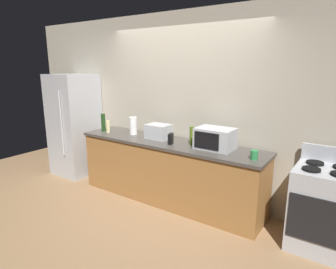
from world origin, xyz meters
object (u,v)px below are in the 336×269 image
bottle_hand_soap (108,127)px  mug_green (254,155)px  cordless_phone (171,139)px  paper_towel_roll (133,126)px  bottle_olive_oil (192,136)px  refrigerator (75,125)px  microwave (215,138)px  stove_range (322,208)px  toaster_oven (158,131)px  bottle_wine (103,122)px

bottle_hand_soap → mug_green: size_ratio=1.78×
cordless_phone → mug_green: 1.16m
cordless_phone → paper_towel_roll: bearing=152.8°
bottle_hand_soap → bottle_olive_oil: bearing=4.6°
refrigerator → bottle_hand_soap: (0.94, -0.08, 0.10)m
microwave → mug_green: size_ratio=4.46×
stove_range → refrigerator: bearing=-180.0°
toaster_oven → bottle_hand_soap: bearing=-171.0°
stove_range → bottle_wine: bottle_wine is taller
toaster_oven → mug_green: 1.49m
mug_green → bottle_olive_oil: bearing=171.2°
paper_towel_roll → bottle_olive_oil: paper_towel_roll is taller
refrigerator → bottle_olive_oil: 2.42m
bottle_wine → refrigerator: bearing=176.1°
refrigerator → cordless_phone: size_ratio=12.00×
paper_towel_roll → cordless_phone: (0.80, -0.15, -0.06)m
stove_range → toaster_oven: size_ratio=3.18×
paper_towel_roll → bottle_wine: bottle_wine is taller
cordless_phone → bottle_wine: (-1.35, 0.04, 0.07)m
toaster_oven → bottle_olive_oil: 0.58m
paper_towel_roll → bottle_hand_soap: bearing=-162.4°
paper_towel_roll → bottle_olive_oil: size_ratio=1.07×
refrigerator → bottle_olive_oil: size_ratio=7.16×
bottle_wine → mug_green: (2.51, -0.05, -0.09)m
refrigerator → microwave: bearing=1.0°
bottle_wine → mug_green: 2.51m
paper_towel_roll → mug_green: (1.96, -0.15, -0.08)m
microwave → toaster_oven: bearing=179.2°
paper_towel_roll → bottle_wine: (-0.55, -0.11, 0.01)m
bottle_hand_soap → bottle_wine: bottle_wine is taller
cordless_phone → bottle_hand_soap: bearing=162.5°
toaster_oven → bottle_hand_soap: toaster_oven is taller
bottle_olive_oil → bottle_wine: bottle_wine is taller
refrigerator → bottle_olive_oil: refrigerator is taller
toaster_oven → mug_green: size_ratio=3.16×
refrigerator → stove_range: refrigerator is taller
toaster_oven → refrigerator: bearing=-178.1°
cordless_phone → bottle_olive_oil: bearing=10.9°
microwave → refrigerator: bearing=-179.0°
toaster_oven → cordless_phone: toaster_oven is taller
stove_range → microwave: size_ratio=2.25×
stove_range → cordless_phone: bearing=-177.0°
bottle_hand_soap → bottle_olive_oil: (1.47, 0.12, 0.03)m
refrigerator → stove_range: bearing=0.0°
stove_range → cordless_phone: size_ratio=7.20×
cordless_phone → refrigerator: bearing=160.6°
bottle_olive_oil → stove_range: bearing=-1.2°
paper_towel_roll → mug_green: bearing=-4.5°
bottle_hand_soap → microwave: bearing=4.1°
microwave → bottle_olive_oil: size_ratio=1.91×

